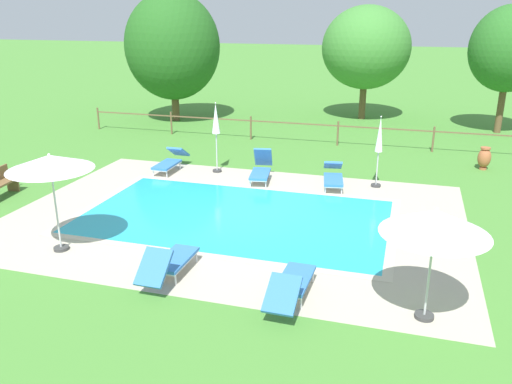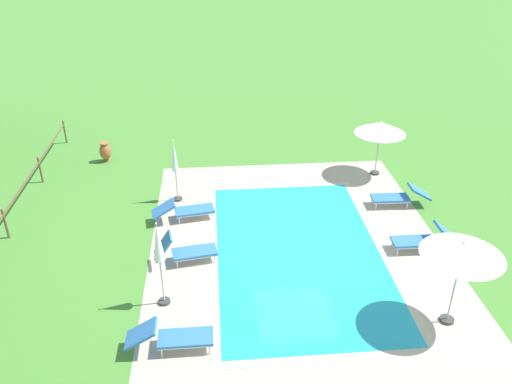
# 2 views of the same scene
# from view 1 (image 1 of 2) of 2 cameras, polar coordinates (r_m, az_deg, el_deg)

# --- Properties ---
(ground_plane) EXTENTS (160.00, 160.00, 0.00)m
(ground_plane) POSITION_cam_1_polar(r_m,az_deg,el_deg) (14.72, -2.28, -2.65)
(ground_plane) COLOR #478433
(pool_deck_paving) EXTENTS (12.45, 8.99, 0.01)m
(pool_deck_paving) POSITION_cam_1_polar(r_m,az_deg,el_deg) (14.72, -2.28, -2.64)
(pool_deck_paving) COLOR #B2A893
(pool_deck_paving) RESTS_ON ground
(swimming_pool_water) EXTENTS (8.37, 4.91, 0.01)m
(swimming_pool_water) POSITION_cam_1_polar(r_m,az_deg,el_deg) (14.72, -2.28, -2.63)
(swimming_pool_water) COLOR #23A8C1
(swimming_pool_water) RESTS_ON ground
(pool_coping_rim) EXTENTS (8.85, 5.39, 0.01)m
(pool_coping_rim) POSITION_cam_1_polar(r_m,az_deg,el_deg) (14.72, -2.28, -2.62)
(pool_coping_rim) COLOR #C0B59F
(pool_coping_rim) RESTS_ON ground
(sun_lounger_north_near_steps) EXTENTS (0.88, 1.89, 1.02)m
(sun_lounger_north_near_steps) POSITION_cam_1_polar(r_m,az_deg,el_deg) (17.70, 0.55, 2.51)
(sun_lounger_north_near_steps) COLOR #3370BC
(sun_lounger_north_near_steps) RESTS_ON ground
(sun_lounger_north_mid) EXTENTS (0.65, 2.06, 0.76)m
(sun_lounger_north_mid) POSITION_cam_1_polar(r_m,az_deg,el_deg) (10.50, 3.90, -9.92)
(sun_lounger_north_mid) COLOR #3370BC
(sun_lounger_north_mid) RESTS_ON ground
(sun_lounger_north_far) EXTENTS (0.61, 2.04, 0.77)m
(sun_lounger_north_far) POSITION_cam_1_polar(r_m,az_deg,el_deg) (19.07, -9.31, 3.35)
(sun_lounger_north_far) COLOR #3370BC
(sun_lounger_north_far) RESTS_ON ground
(sun_lounger_north_end) EXTENTS (0.62, 1.98, 0.87)m
(sun_lounger_north_end) POSITION_cam_1_polar(r_m,az_deg,el_deg) (11.44, -9.40, -7.49)
(sun_lounger_north_end) COLOR #3370BC
(sun_lounger_north_end) RESTS_ON ground
(sun_lounger_south_near_corner) EXTENTS (0.94, 2.13, 0.74)m
(sun_lounger_south_near_corner) POSITION_cam_1_polar(r_m,az_deg,el_deg) (17.32, 8.40, 1.77)
(sun_lounger_south_near_corner) COLOR #3370BC
(sun_lounger_south_near_corner) RESTS_ON ground
(patio_umbrella_open_foreground) EXTENTS (1.96, 1.96, 2.40)m
(patio_umbrella_open_foreground) POSITION_cam_1_polar(r_m,az_deg,el_deg) (12.82, -21.51, 2.94)
(patio_umbrella_open_foreground) COLOR #383838
(patio_umbrella_open_foreground) RESTS_ON ground
(patio_umbrella_open_by_bench) EXTENTS (1.95, 1.95, 2.21)m
(patio_umbrella_open_by_bench) POSITION_cam_1_polar(r_m,az_deg,el_deg) (9.73, 18.94, -3.15)
(patio_umbrella_open_by_bench) COLOR #383838
(patio_umbrella_open_by_bench) RESTS_ON ground
(patio_umbrella_closed_row_west) EXTENTS (0.32, 0.32, 2.34)m
(patio_umbrella_closed_row_west) POSITION_cam_1_polar(r_m,az_deg,el_deg) (17.22, 13.27, 5.38)
(patio_umbrella_closed_row_west) COLOR #383838
(patio_umbrella_closed_row_west) RESTS_ON ground
(patio_umbrella_closed_row_centre) EXTENTS (0.32, 0.32, 2.49)m
(patio_umbrella_closed_row_centre) POSITION_cam_1_polar(r_m,az_deg,el_deg) (18.40, -4.38, 7.38)
(patio_umbrella_closed_row_centre) COLOR #383838
(patio_umbrella_closed_row_centre) RESTS_ON ground
(terracotta_urn_near_fence) EXTENTS (0.46, 0.46, 0.83)m
(terracotta_urn_near_fence) POSITION_cam_1_polar(r_m,az_deg,el_deg) (20.67, 23.59, 3.44)
(terracotta_urn_near_fence) COLOR #A85B38
(terracotta_urn_near_fence) RESTS_ON ground
(perimeter_fence) EXTENTS (19.48, 0.08, 1.05)m
(perimeter_fence) POSITION_cam_1_polar(r_m,az_deg,el_deg) (23.00, 4.10, 7.11)
(perimeter_fence) COLOR brown
(perimeter_fence) RESTS_ON ground
(tree_far_west) EXTENTS (3.54, 3.54, 5.79)m
(tree_far_west) POSITION_cam_1_polar(r_m,az_deg,el_deg) (27.03, 25.88, 13.83)
(tree_far_west) COLOR brown
(tree_far_west) RESTS_ON ground
(tree_west_mid) EXTENTS (4.52, 4.52, 5.79)m
(tree_west_mid) POSITION_cam_1_polar(r_m,az_deg,el_deg) (28.45, 11.89, 15.11)
(tree_west_mid) COLOR brown
(tree_west_mid) RESTS_ON ground
(tree_centre) EXTENTS (4.79, 4.79, 6.44)m
(tree_centre) POSITION_cam_1_polar(r_m,az_deg,el_deg) (27.79, -9.07, 15.37)
(tree_centre) COLOR brown
(tree_centre) RESTS_ON ground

